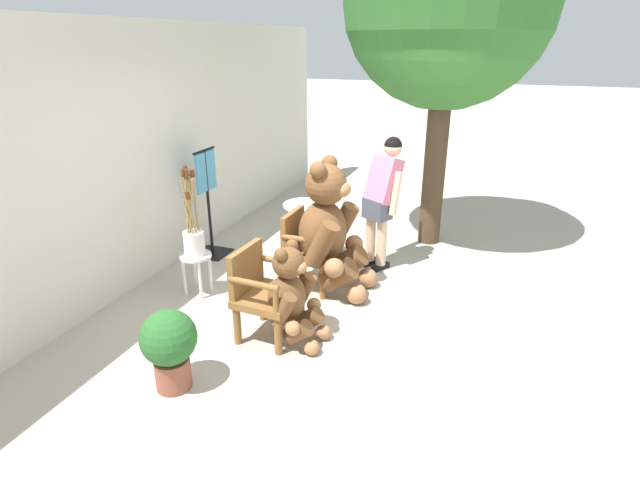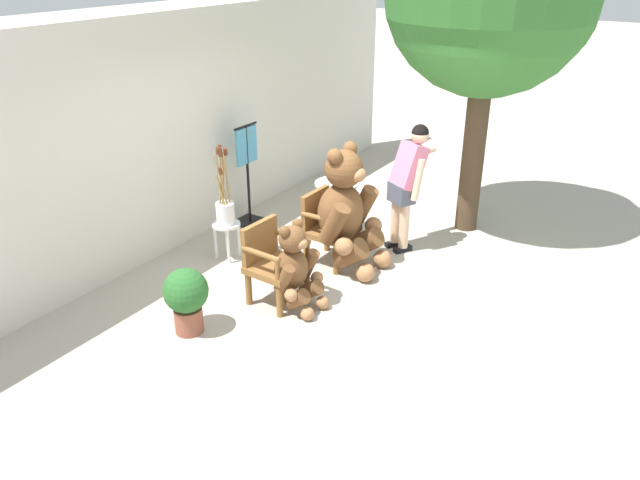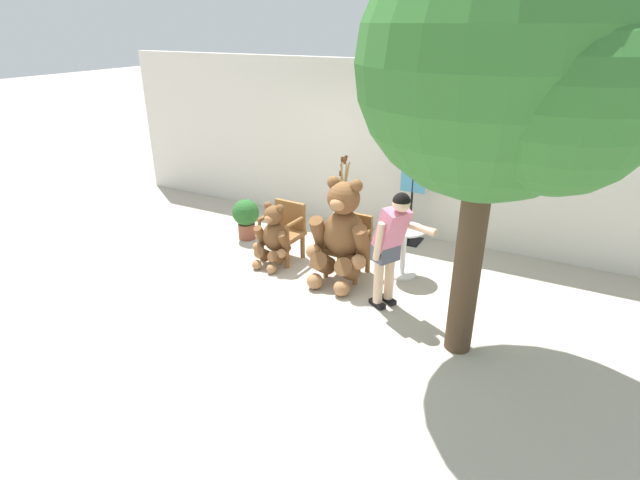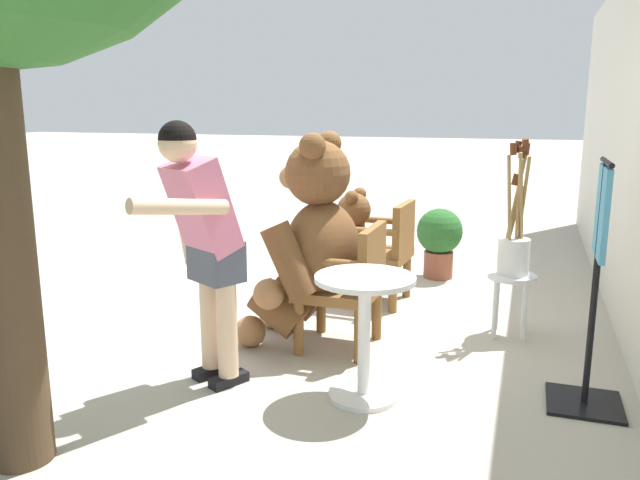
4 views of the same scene
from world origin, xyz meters
name	(u,v)px [view 2 (image 2 of 4)]	position (x,y,z in m)	size (l,w,h in m)	color
ground_plane	(341,291)	(0.00, 0.00, 0.00)	(60.00, 60.00, 0.00)	#B2A899
back_wall	(171,135)	(0.00, 2.40, 1.40)	(10.00, 0.16, 2.80)	silver
wooden_chair_left	(273,261)	(-0.54, 0.53, 0.46)	(0.59, 0.55, 0.86)	brown
wooden_chair_right	(327,225)	(0.54, 0.53, 0.46)	(0.57, 0.53, 0.86)	brown
teddy_bear_large	(347,210)	(0.54, 0.27, 0.72)	(0.88, 0.83, 1.47)	brown
teddy_bear_small	(295,267)	(-0.54, 0.23, 0.47)	(0.58, 0.55, 0.96)	brown
person_visitor	(408,178)	(1.37, -0.10, 0.92)	(0.82, 0.47, 1.56)	black
white_stool	(227,231)	(-0.05, 1.57, 0.36)	(0.34, 0.34, 0.46)	silver
brush_bucket	(225,206)	(-0.06, 1.57, 0.68)	(0.22, 0.22, 0.96)	white
round_side_table	(336,203)	(1.24, 0.83, 0.45)	(0.56, 0.56, 0.72)	white
potted_plant	(186,296)	(-1.49, 0.86, 0.40)	(0.44, 0.44, 0.68)	brown
clothing_display_stand	(248,173)	(0.94, 2.02, 0.72)	(0.44, 0.40, 1.36)	black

